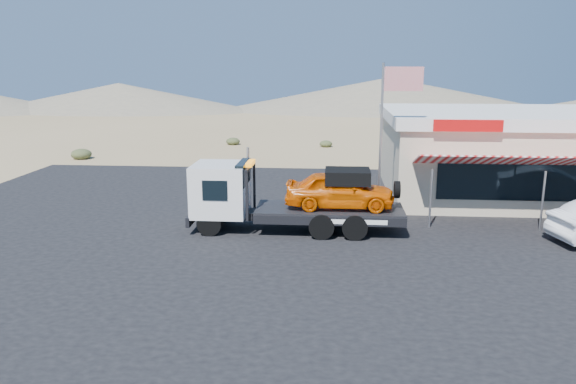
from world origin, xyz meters
name	(u,v)px	position (x,y,z in m)	size (l,w,h in m)	color
ground	(242,252)	(0.00, 0.00, 0.00)	(120.00, 120.00, 0.00)	#947C54
asphalt_lot	(308,227)	(2.00, 3.00, 0.01)	(32.00, 24.00, 0.02)	black
tow_truck	(291,194)	(1.39, 2.57, 1.37)	(7.58, 2.25, 2.54)	black
jerky_store	(500,153)	(10.50, 8.97, 1.99)	(10.40, 9.97, 3.90)	#C4B194
flagpole	(387,123)	(4.93, 4.50, 3.76)	(1.55, 0.10, 6.00)	#99999E
desert_scrub	(4,182)	(-13.18, 8.60, 0.30)	(23.76, 34.70, 0.69)	#384022
distant_hills	(235,96)	(-9.77, 55.14, 1.89)	(126.00, 48.00, 4.20)	#726B59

